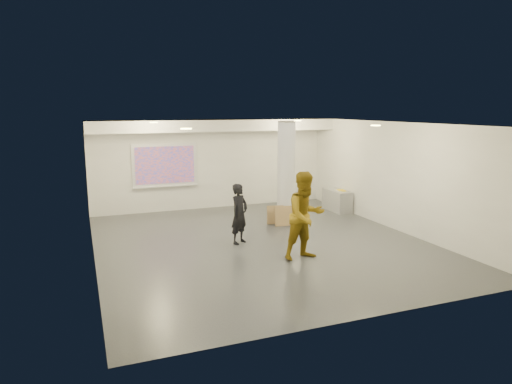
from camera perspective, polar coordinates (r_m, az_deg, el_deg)
name	(u,v)px	position (r m, az deg, el deg)	size (l,w,h in m)	color
floor	(262,243)	(11.63, 0.72, -6.41)	(8.00, 9.00, 0.01)	#373A3F
ceiling	(262,124)	(11.13, 0.75, 8.54)	(8.00, 9.00, 0.01)	white
wall_back	(212,164)	(15.50, -5.51, 3.50)	(8.00, 0.01, 3.00)	silver
wall_front	(369,230)	(7.40, 13.94, -4.59)	(8.00, 0.01, 3.00)	silver
wall_left	(91,196)	(10.49, -19.98, -0.48)	(0.01, 9.00, 3.00)	silver
wall_right	(395,176)	(13.29, 16.95, 1.91)	(0.01, 9.00, 3.00)	silver
soffit_band	(216,125)	(14.87, -5.02, 8.31)	(8.00, 1.10, 0.36)	white
downlight_nw	(154,122)	(12.97, -12.66, 8.48)	(0.22, 0.22, 0.02)	#F1E978
downlight_ne	(298,121)	(14.31, 5.23, 8.87)	(0.22, 0.22, 0.02)	#F1E978
downlight_sw	(186,129)	(9.04, -8.75, 7.82)	(0.22, 0.22, 0.02)	#F1E978
downlight_se	(376,125)	(10.88, 14.73, 8.04)	(0.22, 0.22, 0.02)	#F1E978
column	(286,172)	(13.51, 3.78, 2.48)	(0.52, 0.52, 3.00)	silver
projection_screen	(165,166)	(15.10, -11.32, 3.26)	(2.10, 0.13, 1.42)	white
credenza	(337,200)	(15.37, 10.11, -1.04)	(0.50, 1.19, 0.69)	gray
papers_stack	(339,191)	(15.18, 10.40, 0.18)	(0.25, 0.31, 0.02)	silver
postit_pad	(341,190)	(15.20, 10.59, 0.21)	(0.23, 0.31, 0.03)	yellow
cardboard_back	(284,216)	(13.24, 3.51, -3.01)	(0.53, 0.05, 0.58)	#96764B
cardboard_front	(275,215)	(13.43, 2.44, -2.87)	(0.50, 0.05, 0.55)	#96764B
woman	(239,214)	(11.45, -2.09, -2.74)	(0.55, 0.36, 1.52)	black
man	(306,216)	(10.28, 6.22, -2.97)	(0.97, 0.76, 2.00)	olive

